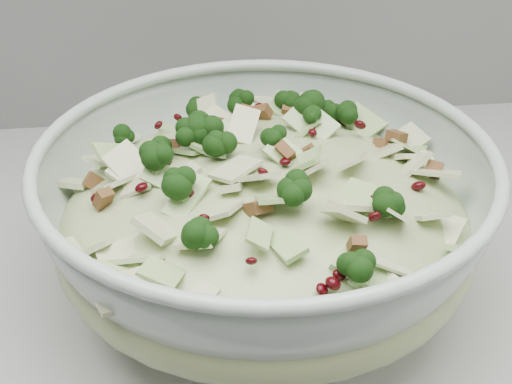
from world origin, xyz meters
TOP-DOWN VIEW (x-y plane):
  - mixing_bowl at (0.69, 1.60)m, footprint 0.40×0.40m
  - salad at (0.69, 1.60)m, footprint 0.38×0.38m

SIDE VIEW (x-z plane):
  - mixing_bowl at x=0.69m, z-range 0.90..1.06m
  - salad at x=0.69m, z-range 0.93..1.09m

